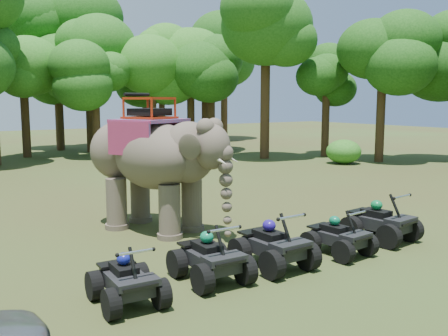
{
  "coord_description": "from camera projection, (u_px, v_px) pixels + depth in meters",
  "views": [
    {
      "loc": [
        -7.44,
        -9.85,
        3.72
      ],
      "look_at": [
        0.0,
        1.2,
        1.9
      ],
      "focal_mm": 40.0,
      "sensor_mm": 36.0,
      "label": 1
    }
  ],
  "objects": [
    {
      "name": "ground",
      "position": [
        250.0,
        247.0,
        12.71
      ],
      "size": [
        110.0,
        110.0,
        0.0
      ],
      "primitive_type": "plane",
      "color": "#47381E",
      "rests_on": "ground"
    },
    {
      "name": "atv_2",
      "position": [
        273.0,
        239.0,
        11.09
      ],
      "size": [
        1.32,
        1.79,
        1.31
      ],
      "primitive_type": null,
      "rotation": [
        0.0,
        0.0,
        0.02
      ],
      "color": "black",
      "rests_on": "ground"
    },
    {
      "name": "tree_3",
      "position": [
        211.0,
        96.0,
        35.65
      ],
      "size": [
        5.59,
        5.59,
        7.98
      ],
      "primitive_type": null,
      "color": "#195114",
      "rests_on": "ground"
    },
    {
      "name": "tree_43",
      "position": [
        191.0,
        94.0,
        36.5
      ],
      "size": [
        5.83,
        5.83,
        8.33
      ],
      "primitive_type": null,
      "color": "#195114",
      "rests_on": "ground"
    },
    {
      "name": "tree_2",
      "position": [
        152.0,
        96.0,
        34.92
      ],
      "size": [
        5.64,
        5.64,
        8.06
      ],
      "primitive_type": null,
      "color": "#195114",
      "rests_on": "ground"
    },
    {
      "name": "atv_4",
      "position": [
        381.0,
        216.0,
        13.24
      ],
      "size": [
        1.47,
        1.9,
        1.31
      ],
      "primitive_type": null,
      "rotation": [
        0.0,
        0.0,
        0.1
      ],
      "color": "black",
      "rests_on": "ground"
    },
    {
      "name": "tree_6",
      "position": [
        381.0,
        99.0,
        29.77
      ],
      "size": [
        5.28,
        5.28,
        7.54
      ],
      "primitive_type": null,
      "color": "#195114",
      "rests_on": "ground"
    },
    {
      "name": "atv_0",
      "position": [
        126.0,
        274.0,
        9.1
      ],
      "size": [
        1.22,
        1.62,
        1.15
      ],
      "primitive_type": null,
      "rotation": [
        0.0,
        0.0,
        -0.06
      ],
      "color": "black",
      "rests_on": "ground"
    },
    {
      "name": "elephant",
      "position": [
        153.0,
        163.0,
        14.2
      ],
      "size": [
        3.75,
        5.07,
        3.9
      ],
      "primitive_type": null,
      "rotation": [
        0.0,
        0.0,
        0.42
      ],
      "color": "brown",
      "rests_on": "ground"
    },
    {
      "name": "tree_33",
      "position": [
        59.0,
        98.0,
        36.66
      ],
      "size": [
        5.43,
        5.43,
        7.76
      ],
      "primitive_type": null,
      "color": "#195114",
      "rests_on": "ground"
    },
    {
      "name": "atv_1",
      "position": [
        210.0,
        251.0,
        10.27
      ],
      "size": [
        1.3,
        1.74,
        1.25
      ],
      "primitive_type": null,
      "rotation": [
        0.0,
        0.0,
        -0.04
      ],
      "color": "black",
      "rests_on": "ground"
    },
    {
      "name": "atv_3",
      "position": [
        339.0,
        231.0,
        12.03
      ],
      "size": [
        1.25,
        1.64,
        1.14
      ],
      "primitive_type": null,
      "rotation": [
        0.0,
        0.0,
        0.09
      ],
      "color": "black",
      "rests_on": "ground"
    },
    {
      "name": "tree_4",
      "position": [
        265.0,
        81.0,
        31.4
      ],
      "size": [
        6.87,
        6.87,
        9.81
      ],
      "primitive_type": null,
      "color": "#195114",
      "rests_on": "ground"
    },
    {
      "name": "tree_47",
      "position": [
        162.0,
        98.0,
        43.86
      ],
      "size": [
        5.43,
        5.43,
        7.76
      ],
      "primitive_type": null,
      "color": "#195114",
      "rests_on": "ground"
    },
    {
      "name": "tree_45",
      "position": [
        58.0,
        77.0,
        37.74
      ],
      "size": [
        7.66,
        7.66,
        10.95
      ],
      "primitive_type": null,
      "color": "#195114",
      "rests_on": "ground"
    },
    {
      "name": "tree_0",
      "position": [
        24.0,
        97.0,
        32.18
      ],
      "size": [
        5.43,
        5.43,
        7.76
      ],
      "primitive_type": null,
      "color": "#195114",
      "rests_on": "ground"
    },
    {
      "name": "tree_41",
      "position": [
        224.0,
        84.0,
        45.08
      ],
      "size": [
        7.18,
        7.18,
        10.25
      ],
      "primitive_type": null,
      "color": "#195114",
      "rests_on": "ground"
    },
    {
      "name": "tree_5",
      "position": [
        326.0,
        106.0,
        32.76
      ],
      "size": [
        4.67,
        4.67,
        6.67
      ],
      "primitive_type": null,
      "color": "#195114",
      "rests_on": "ground"
    },
    {
      "name": "tree_39",
      "position": [
        205.0,
        97.0,
        36.56
      ],
      "size": [
        5.47,
        5.47,
        7.81
      ],
      "primitive_type": null,
      "color": "#195114",
      "rests_on": "ground"
    },
    {
      "name": "tree_38",
      "position": [
        89.0,
        81.0,
        35.37
      ],
      "size": [
        7.03,
        7.03,
        10.05
      ],
      "primitive_type": null,
      "color": "#195114",
      "rests_on": "ground"
    },
    {
      "name": "tree_40",
      "position": [
        145.0,
        99.0,
        41.86
      ],
      "size": [
        5.32,
        5.32,
        7.6
      ],
      "primitive_type": null,
      "color": "#195114",
      "rests_on": "ground"
    },
    {
      "name": "tree_1",
      "position": [
        96.0,
        106.0,
        32.15
      ],
      "size": [
        4.66,
        4.66,
        6.66
      ],
      "primitive_type": null,
      "color": "#195114",
      "rests_on": "ground"
    }
  ]
}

